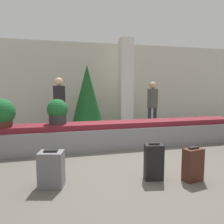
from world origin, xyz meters
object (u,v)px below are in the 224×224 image
at_px(suitcase_0, 193,164).
at_px(traveler_1, 153,102).
at_px(suitcase_3, 154,162).
at_px(decorated_tree, 87,95).
at_px(suitcase_2, 51,169).
at_px(pillar, 126,84).
at_px(potted_plant_0, 58,112).
at_px(potted_plant_1, 1,113).
at_px(traveler_0, 59,101).

bearing_deg(suitcase_0, traveler_1, 64.46).
distance_m(suitcase_3, decorated_tree, 4.35).
xyz_separation_m(suitcase_2, traveler_1, (3.17, 3.36, 0.71)).
relative_size(pillar, suitcase_2, 5.66).
bearing_deg(potted_plant_0, suitcase_2, -93.36).
bearing_deg(suitcase_0, suitcase_3, 151.17).
xyz_separation_m(pillar, suitcase_0, (-0.37, -4.68, -1.34)).
distance_m(pillar, suitcase_2, 5.21).
xyz_separation_m(suitcase_0, potted_plant_1, (-3.26, 2.27, 0.65)).
relative_size(potted_plant_0, potted_plant_1, 0.95).
xyz_separation_m(suitcase_2, suitcase_3, (1.59, -0.15, 0.02)).
distance_m(potted_plant_0, decorated_tree, 2.33).
height_order(pillar, decorated_tree, pillar).
distance_m(suitcase_3, traveler_1, 3.91).
bearing_deg(pillar, potted_plant_0, -136.02).
bearing_deg(potted_plant_1, decorated_tree, 44.57).
xyz_separation_m(pillar, potted_plant_0, (-2.43, -2.35, -0.69)).
height_order(pillar, traveler_0, pillar).
bearing_deg(potted_plant_0, traveler_0, 87.59).
bearing_deg(potted_plant_0, potted_plant_1, -176.87).
height_order(suitcase_0, decorated_tree, decorated_tree).
relative_size(pillar, traveler_1, 1.94).
height_order(suitcase_0, potted_plant_0, potted_plant_0).
bearing_deg(suitcase_0, potted_plant_1, 134.65).
xyz_separation_m(traveler_0, decorated_tree, (0.93, 0.50, 0.13)).
height_order(suitcase_2, traveler_0, traveler_0).
distance_m(suitcase_3, potted_plant_1, 3.44).
height_order(suitcase_3, potted_plant_1, potted_plant_1).
relative_size(suitcase_0, decorated_tree, 0.25).
height_order(suitcase_3, potted_plant_0, potted_plant_0).
xyz_separation_m(potted_plant_1, decorated_tree, (2.19, 2.16, 0.29)).
bearing_deg(decorated_tree, traveler_1, -19.22).
xyz_separation_m(suitcase_3, traveler_1, (1.58, 3.51, 0.69)).
xyz_separation_m(suitcase_2, decorated_tree, (1.11, 4.08, 0.93)).
distance_m(potted_plant_0, traveler_1, 3.35).
height_order(potted_plant_0, traveler_1, traveler_1).
bearing_deg(pillar, suitcase_3, -102.09).
height_order(pillar, potted_plant_1, pillar).
bearing_deg(decorated_tree, suitcase_2, -105.20).
xyz_separation_m(suitcase_2, potted_plant_0, (0.12, 1.99, 0.64)).
height_order(suitcase_0, traveler_1, traveler_1).
relative_size(suitcase_0, potted_plant_0, 0.94).
bearing_deg(potted_plant_1, traveler_0, 52.64).
bearing_deg(suitcase_2, decorated_tree, 88.89).
bearing_deg(decorated_tree, suitcase_3, -83.49).
bearing_deg(suitcase_3, decorated_tree, 106.43).
distance_m(suitcase_0, potted_plant_0, 3.18).
distance_m(suitcase_2, traveler_1, 4.68).
bearing_deg(suitcase_0, suitcase_2, 160.62).
distance_m(potted_plant_0, potted_plant_1, 1.20).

